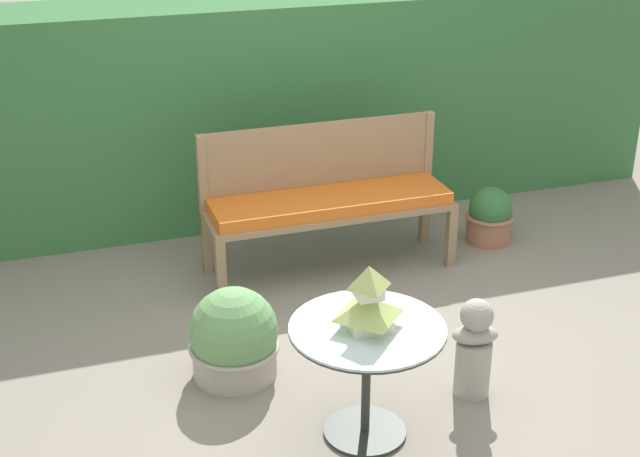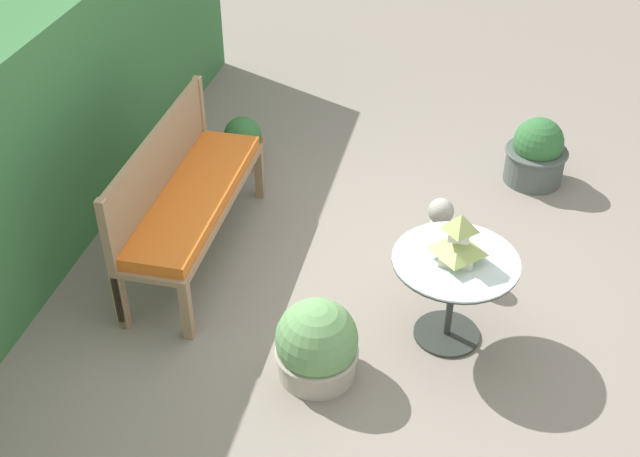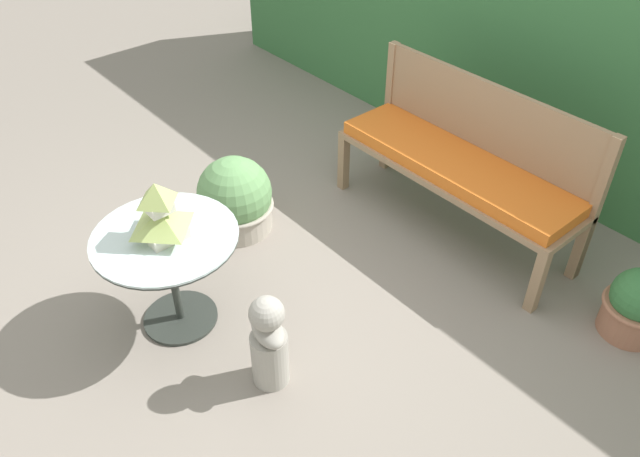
% 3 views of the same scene
% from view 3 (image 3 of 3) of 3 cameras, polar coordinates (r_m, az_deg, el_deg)
% --- Properties ---
extents(ground, '(30.00, 30.00, 0.00)m').
position_cam_3_polar(ground, '(3.65, -3.02, -6.65)').
color(ground, gray).
extents(foliage_hedge_back, '(6.40, 0.85, 1.62)m').
position_cam_3_polar(foliage_hedge_back, '(4.84, 21.23, 14.58)').
color(foliage_hedge_back, '#38703D').
rests_on(foliage_hedge_back, ground).
extents(garden_bench, '(1.66, 0.49, 0.54)m').
position_cam_3_polar(garden_bench, '(3.98, 12.34, 5.28)').
color(garden_bench, '#937556').
rests_on(garden_bench, ground).
extents(bench_backrest, '(1.66, 0.06, 0.97)m').
position_cam_3_polar(bench_backrest, '(4.01, 14.86, 9.24)').
color(bench_backrest, '#937556').
rests_on(bench_backrest, ground).
extents(patio_table, '(0.75, 0.75, 0.61)m').
position_cam_3_polar(patio_table, '(3.31, -13.71, -2.34)').
color(patio_table, '#2D332D').
rests_on(patio_table, ground).
extents(pagoda_birdhouse, '(0.26, 0.26, 0.32)m').
position_cam_3_polar(pagoda_birdhouse, '(3.15, -14.42, 1.25)').
color(pagoda_birdhouse, silver).
rests_on(pagoda_birdhouse, patio_table).
extents(garden_bust, '(0.27, 0.19, 0.56)m').
position_cam_3_polar(garden_bust, '(3.08, -4.70, -10.31)').
color(garden_bust, '#A39E93').
rests_on(garden_bust, ground).
extents(potted_plant_patio_mid, '(0.36, 0.36, 0.41)m').
position_cam_3_polar(potted_plant_patio_mid, '(3.76, 26.97, -6.27)').
color(potted_plant_patio_mid, '#9E664C').
rests_on(potted_plant_patio_mid, ground).
extents(potted_plant_bench_right, '(0.50, 0.50, 0.51)m').
position_cam_3_polar(potted_plant_bench_right, '(4.07, -7.77, 2.67)').
color(potted_plant_bench_right, '#ADA393').
rests_on(potted_plant_bench_right, ground).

